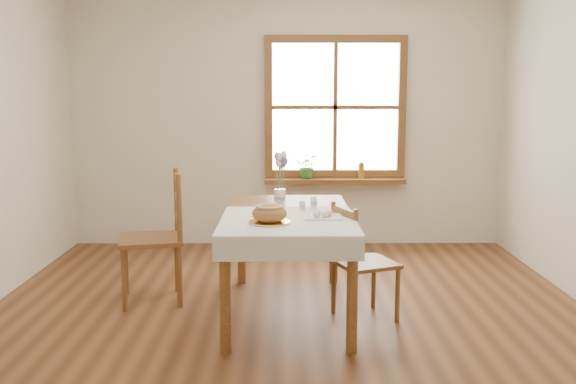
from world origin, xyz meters
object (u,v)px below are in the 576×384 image
at_px(chair_right, 365,261).
at_px(flower_vase, 280,197).
at_px(dining_table, 288,224).
at_px(chair_left, 151,237).
at_px(bread_plate, 270,222).

height_order(chair_right, flower_vase, flower_vase).
bearing_deg(dining_table, chair_left, 164.90).
bearing_deg(flower_vase, bread_plate, -94.12).
xyz_separation_m(chair_left, flower_vase, (0.99, 0.13, 0.29)).
bearing_deg(bread_plate, flower_vase, 85.88).
xyz_separation_m(dining_table, bread_plate, (-0.12, -0.43, 0.10)).
height_order(dining_table, bread_plate, bread_plate).
xyz_separation_m(dining_table, chair_left, (-1.05, 0.28, -0.16)).
bearing_deg(flower_vase, chair_left, -172.36).
height_order(chair_left, flower_vase, chair_left).
bearing_deg(bread_plate, chair_right, 25.59).
distance_m(dining_table, flower_vase, 0.44).
xyz_separation_m(dining_table, flower_vase, (-0.06, 0.42, 0.13)).
xyz_separation_m(chair_left, bread_plate, (0.93, -0.71, 0.26)).
xyz_separation_m(chair_right, flower_vase, (-0.61, 0.53, 0.38)).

